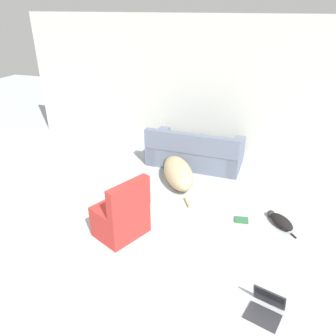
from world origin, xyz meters
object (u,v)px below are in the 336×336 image
Objects in this scene: laptop_open at (266,305)px; couch at (195,152)px; book_green at (241,220)px; cat at (281,221)px; side_chair at (122,216)px; dog at (177,172)px.

couch is at bearing 131.78° from laptop_open.
book_green is at bearing 125.73° from couch.
cat is 0.57× the size of side_chair.
dog is at bearing 147.80° from book_green.
laptop_open is at bearing 136.09° from cat.
book_green is at bearing 143.20° from side_chair.
side_chair reaches higher than couch.
cat is (1.79, -0.70, -0.14)m from dog.
side_chair reaches higher than cat.
dog is 1.49m from book_green.
couch reaches higher than dog.
couch is 1.28× the size of dog.
book_green is (-0.47, 1.52, -0.07)m from laptop_open.
laptop_open is at bearing 95.01° from side_chair.
laptop_open reaches higher than book_green.
laptop_open is 0.47× the size of side_chair.
couch is 3.55m from laptop_open.
side_chair is at bearing -150.15° from book_green.
dog reaches higher than laptop_open.
couch is 2.31m from cat.
dog is 1.60× the size of side_chair.
side_chair is at bearing 82.54° from couch.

